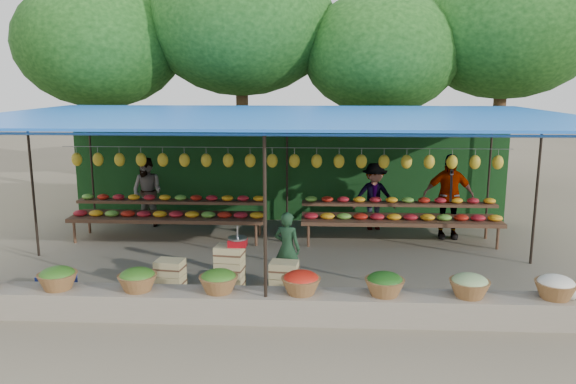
{
  "coord_description": "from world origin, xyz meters",
  "views": [
    {
      "loc": [
        0.7,
        -10.43,
        3.45
      ],
      "look_at": [
        0.16,
        0.2,
        1.3
      ],
      "focal_mm": 35.0,
      "sensor_mm": 36.0,
      "label": 1
    }
  ],
  "objects_px": {
    "weighing_scale": "(238,241)",
    "vendor_seated": "(287,248)",
    "crate_counter": "(228,273)",
    "blue_crate_back": "(57,285)"
  },
  "relations": [
    {
      "from": "weighing_scale",
      "to": "vendor_seated",
      "type": "relative_size",
      "value": 0.27
    },
    {
      "from": "weighing_scale",
      "to": "vendor_seated",
      "type": "distance_m",
      "value": 0.89
    },
    {
      "from": "crate_counter",
      "to": "blue_crate_back",
      "type": "distance_m",
      "value": 2.79
    },
    {
      "from": "blue_crate_back",
      "to": "vendor_seated",
      "type": "bearing_deg",
      "value": 24.76
    },
    {
      "from": "vendor_seated",
      "to": "blue_crate_back",
      "type": "relative_size",
      "value": 2.41
    },
    {
      "from": "weighing_scale",
      "to": "blue_crate_back",
      "type": "xyz_separation_m",
      "value": [
        -2.94,
        -0.3,
        -0.69
      ]
    },
    {
      "from": "weighing_scale",
      "to": "blue_crate_back",
      "type": "height_order",
      "value": "weighing_scale"
    },
    {
      "from": "blue_crate_back",
      "to": "crate_counter",
      "type": "bearing_deg",
      "value": 21.06
    },
    {
      "from": "vendor_seated",
      "to": "blue_crate_back",
      "type": "height_order",
      "value": "vendor_seated"
    },
    {
      "from": "vendor_seated",
      "to": "blue_crate_back",
      "type": "distance_m",
      "value": 3.82
    }
  ]
}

